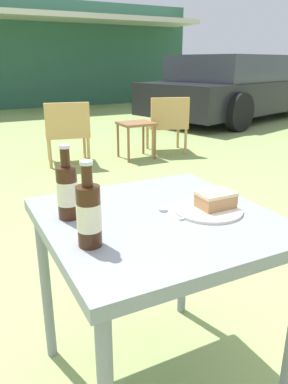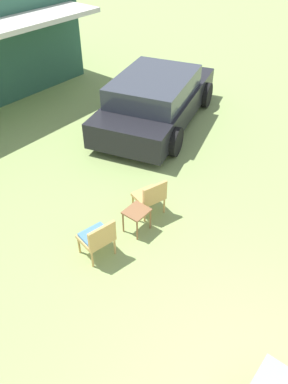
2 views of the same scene
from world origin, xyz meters
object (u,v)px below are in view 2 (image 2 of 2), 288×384
at_px(wicker_chair_cushioned, 98,237).
at_px(wicker_chair_plain, 151,196).
at_px(garden_side_table, 137,214).
at_px(parked_car, 156,99).

bearing_deg(wicker_chair_cushioned, wicker_chair_plain, -169.51).
distance_m(wicker_chair_cushioned, wicker_chair_plain, 1.34).
xyz_separation_m(wicker_chair_cushioned, garden_side_table, (0.84, -0.10, -0.04)).
distance_m(parked_car, wicker_chair_plain, 3.55).
distance_m(parked_car, garden_side_table, 4.01).
bearing_deg(parked_car, wicker_chair_cushioned, -170.31).
bearing_deg(wicker_chair_cushioned, parked_car, -142.48).
distance_m(parked_car, wicker_chair_cushioned, 4.68).
bearing_deg(garden_side_table, wicker_chair_plain, 9.97).
xyz_separation_m(parked_car, wicker_chair_cushioned, (-4.20, -2.07, -0.21)).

